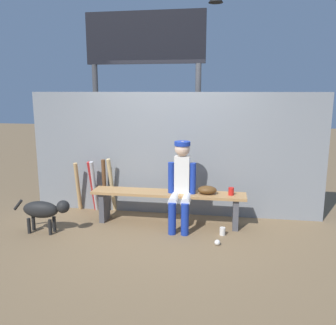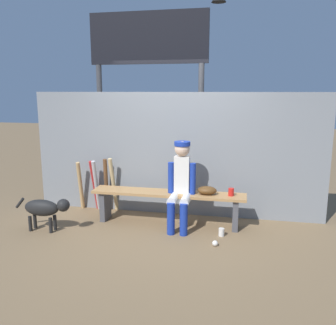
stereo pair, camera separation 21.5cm
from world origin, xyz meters
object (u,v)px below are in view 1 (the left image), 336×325
Objects in this scene: baseball_glove at (207,190)px; bat_aluminum_silver at (94,186)px; bat_aluminum_red at (93,186)px; dugout_bench at (168,200)px; bat_wood_natural at (112,185)px; cup_on_ground at (222,231)px; baseball at (217,242)px; bat_wood_dark at (104,186)px; bat_wood_tan at (78,187)px; player_seated at (181,182)px; cup_on_bench at (231,191)px; scoreboard at (149,59)px; dog at (44,210)px.

baseball_glove is 1.90m from bat_aluminum_silver.
baseball_glove is 1.94m from bat_aluminum_red.
baseball_glove reaches higher than dugout_bench.
bat_wood_natural is at bearing 6.84° from bat_aluminum_silver.
bat_wood_natural is 1.99m from cup_on_ground.
cup_on_ground is (0.82, -0.30, -0.33)m from dugout_bench.
bat_wood_natural is at bearing 149.51° from baseball.
bat_wood_dark is 1.07× the size of bat_wood_tan.
bat_aluminum_silver reaches higher than bat_aluminum_red.
player_seated is 0.74m from cup_on_bench.
bat_aluminum_silver is 8.02× the size of cup_on_ground.
cup_on_bench is at bearing 70.71° from cup_on_ground.
cup_on_ground reaches higher than baseball.
baseball_glove is (0.58, 0.00, 0.18)m from dugout_bench.
cup_on_ground is 3.22m from scoreboard.
bat_aluminum_red is 1.03× the size of dog.
bat_wood_tan reaches higher than cup_on_ground.
baseball is at bearing -25.94° from bat_aluminum_red.
bat_aluminum_silver is (-1.50, 0.46, -0.26)m from player_seated.
dog is (-2.58, -0.62, -0.22)m from cup_on_bench.
dog is at bearing -108.98° from bat_aluminum_red.
bat_wood_dark is at bearing 0.87° from bat_wood_tan.
bat_aluminum_silver is at bearing 170.98° from cup_on_bench.
cup_on_bench is (0.72, 0.11, -0.14)m from player_seated.
scoreboard reaches higher than dog.
bat_wood_tan is 7.60× the size of cup_on_ground.
bat_wood_dark reaches higher than bat_aluminum_red.
bat_wood_natural is 8.43× the size of cup_on_ground.
baseball_glove is 1.63m from bat_wood_natural.
player_seated reaches higher than cup_on_bench.
dog is (-2.24, -0.62, -0.22)m from baseball_glove.
bat_wood_tan is 11.29× the size of baseball.
dugout_bench is 1.62m from bat_wood_tan.
player_seated is 1.62m from bat_aluminum_red.
bat_aluminum_red is (-1.32, 0.36, 0.05)m from dugout_bench.
bat_wood_natural is 1.05× the size of bat_aluminum_silver.
scoreboard is at bearing 62.74° from bat_wood_natural.
player_seated reaches higher than baseball.
baseball is at bearing -74.56° from baseball_glove.
bat_wood_natural is (-1.58, 0.38, -0.10)m from baseball_glove.
cup_on_bench reaches higher than baseball.
cup_on_ground is at bearing -20.66° from bat_wood_natural.
bat_aluminum_red is (-1.53, 0.47, -0.26)m from player_seated.
bat_wood_dark reaches higher than bat_wood_tan.
bat_wood_tan is at bearing 171.78° from cup_on_bench.
cup_on_ground is at bearing 80.02° from baseball.
bat_wood_dark is 8.11× the size of cup_on_bench.
dugout_bench is 20.90× the size of cup_on_ground.
dugout_bench is 2.61× the size of bat_aluminum_silver.
bat_wood_dark is 2.32m from scoreboard.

